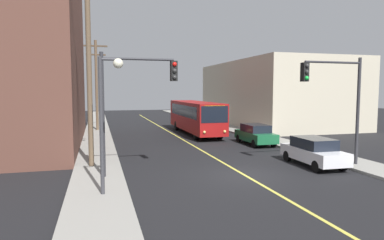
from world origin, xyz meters
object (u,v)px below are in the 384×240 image
object	(u,v)px
traffic_signal_right_corner	(336,91)
fire_hydrant	(302,143)
city_bus	(195,116)
parked_car_green	(255,134)
utility_pole_mid	(96,81)
utility_pole_near	(89,49)
parked_car_white	(313,151)
street_lamp_left	(107,105)
traffic_signal_left_corner	(135,91)

from	to	relation	value
traffic_signal_right_corner	fire_hydrant	distance (m)	6.56
city_bus	parked_car_green	distance (m)	8.35
utility_pole_mid	traffic_signal_right_corner	size ratio (longest dim) A/B	1.57
utility_pole_near	parked_car_white	bearing A→B (deg)	-12.57
parked_car_white	fire_hydrant	world-z (taller)	parked_car_white
fire_hydrant	traffic_signal_right_corner	bearing A→B (deg)	-105.45
parked_car_white	utility_pole_mid	size ratio (longest dim) A/B	0.47
street_lamp_left	utility_pole_near	bearing A→B (deg)	97.74
city_bus	utility_pole_near	bearing A→B (deg)	-126.95
fire_hydrant	parked_car_green	bearing A→B (deg)	117.60
traffic_signal_right_corner	street_lamp_left	size ratio (longest dim) A/B	1.09
city_bus	utility_pole_near	distance (m)	16.94
utility_pole_near	fire_hydrant	xyz separation A→B (m)	(14.43, 1.61, -5.98)
city_bus	traffic_signal_left_corner	size ratio (longest dim) A/B	2.03
city_bus	street_lamp_left	distance (m)	20.69
utility_pole_near	street_lamp_left	distance (m)	6.24
parked_car_white	utility_pole_near	size ratio (longest dim) A/B	0.38
city_bus	traffic_signal_left_corner	xyz separation A→B (m)	(-7.61, -15.67, 2.49)
utility_pole_near	traffic_signal_left_corner	bearing A→B (deg)	-50.98
utility_pole_mid	parked_car_green	bearing A→B (deg)	-45.95
utility_pole_mid	street_lamp_left	size ratio (longest dim) A/B	1.71
city_bus	street_lamp_left	xyz separation A→B (m)	(-9.03, -18.51, 1.92)
traffic_signal_left_corner	city_bus	bearing A→B (deg)	64.09
parked_car_green	utility_pole_near	world-z (taller)	utility_pole_near
utility_pole_near	fire_hydrant	distance (m)	15.70
traffic_signal_left_corner	street_lamp_left	distance (m)	3.23
city_bus	street_lamp_left	bearing A→B (deg)	-115.99
utility_pole_near	street_lamp_left	world-z (taller)	utility_pole_near
parked_car_white	fire_hydrant	xyz separation A→B (m)	(2.11, 4.35, -0.26)
traffic_signal_left_corner	traffic_signal_right_corner	world-z (taller)	same
parked_car_white	street_lamp_left	distance (m)	12.24
fire_hydrant	street_lamp_left	bearing A→B (deg)	-152.49
utility_pole_mid	fire_hydrant	bearing A→B (deg)	-49.00
traffic_signal_left_corner	fire_hydrant	distance (m)	13.51
traffic_signal_right_corner	street_lamp_left	world-z (taller)	traffic_signal_right_corner
parked_car_white	fire_hydrant	bearing A→B (deg)	64.12
city_bus	traffic_signal_left_corner	world-z (taller)	traffic_signal_left_corner
fire_hydrant	traffic_signal_left_corner	bearing A→B (deg)	-160.77
parked_car_white	street_lamp_left	xyz separation A→B (m)	(-11.57, -2.77, 2.90)
utility_pole_near	fire_hydrant	world-z (taller)	utility_pole_near
traffic_signal_left_corner	fire_hydrant	xyz separation A→B (m)	(12.26, 4.28, -3.72)
fire_hydrant	parked_car_white	bearing A→B (deg)	-115.88
city_bus	fire_hydrant	size ratio (longest dim) A/B	14.50
utility_pole_mid	street_lamp_left	distance (m)	23.39
parked_car_green	traffic_signal_right_corner	xyz separation A→B (m)	(0.43, -8.78, 3.46)
parked_car_white	utility_pole_mid	bearing A→B (deg)	120.23
utility_pole_mid	traffic_signal_left_corner	xyz separation A→B (m)	(1.83, -20.49, -1.04)
city_bus	utility_pole_near	world-z (taller)	utility_pole_near
parked_car_green	street_lamp_left	world-z (taller)	street_lamp_left
city_bus	fire_hydrant	xyz separation A→B (m)	(4.65, -11.39, -1.23)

